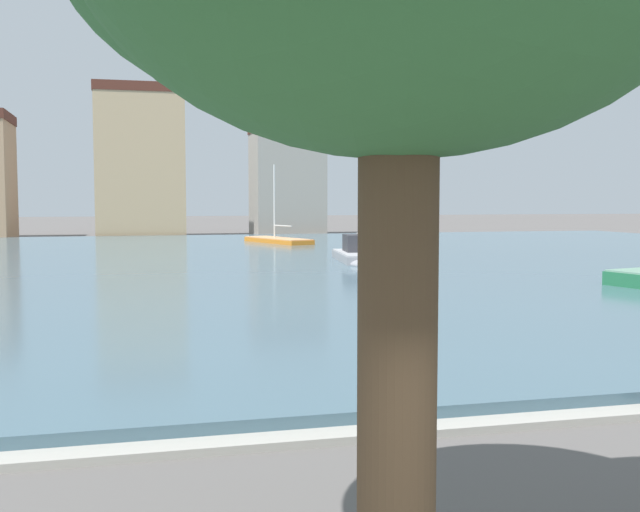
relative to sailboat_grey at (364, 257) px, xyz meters
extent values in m
cube|color=#476675|center=(-9.53, 2.44, -0.37)|extent=(84.09, 54.54, 0.30)
cube|color=#ADA89E|center=(-9.53, -25.08, -0.47)|extent=(84.09, 0.50, 0.12)
cube|color=#939399|center=(0.05, 0.37, -0.19)|extent=(2.91, 5.43, 0.68)
ellipsoid|color=#939399|center=(-0.27, -2.07, -0.19)|extent=(2.25, 2.06, 0.65)
cube|color=#B1B1B5|center=(0.05, 0.37, 0.18)|extent=(2.85, 5.32, 0.06)
cube|color=#333338|center=(0.10, 0.75, 0.63)|extent=(1.80, 2.00, 0.82)
cylinder|color=silver|center=(0.00, -0.02, 3.34)|extent=(0.12, 0.12, 6.38)
cylinder|color=silver|center=(0.11, 0.88, 1.05)|extent=(0.31, 1.81, 0.08)
cube|color=orange|center=(-0.92, 16.70, -0.23)|extent=(3.82, 6.80, 0.59)
ellipsoid|color=orange|center=(-1.93, 19.66, -0.23)|extent=(2.26, 2.70, 0.56)
cube|color=#E2A56E|center=(-0.92, 16.70, 0.09)|extent=(3.74, 6.67, 0.06)
cylinder|color=silver|center=(-1.08, 17.17, 2.60)|extent=(0.12, 0.12, 5.09)
cylinder|color=silver|center=(-0.71, 16.08, 0.96)|extent=(0.82, 2.20, 0.08)
cylinder|color=brown|center=(-9.29, -30.32, 1.50)|extent=(0.51, 0.51, 4.05)
cube|color=tan|center=(-9.82, 32.58, 5.54)|extent=(7.35, 5.11, 12.13)
cube|color=#51281E|center=(-9.82, 32.58, 12.01)|extent=(7.50, 5.22, 0.80)
cube|color=gray|center=(3.27, 33.90, 4.11)|extent=(6.23, 5.42, 9.27)
cube|color=#51281E|center=(3.27, 33.90, 9.15)|extent=(6.36, 5.53, 0.80)
camera|label=1|loc=(-10.96, -34.90, 2.75)|focal=43.01mm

